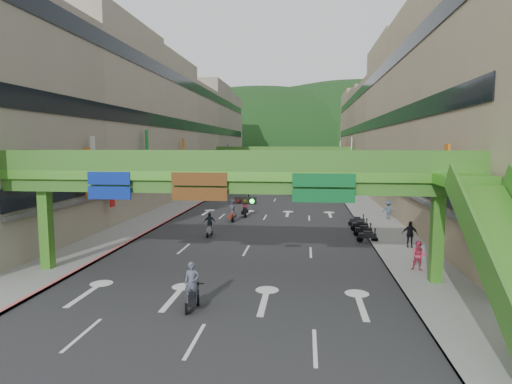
{
  "coord_description": "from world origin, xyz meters",
  "views": [
    {
      "loc": [
        4.08,
        -17.07,
        7.38
      ],
      "look_at": [
        0.0,
        18.0,
        3.5
      ],
      "focal_mm": 30.0,
      "sensor_mm": 36.0,
      "label": 1
    }
  ],
  "objects": [
    {
      "name": "scooter_rider_mid",
      "position": [
        -2.06,
        25.92,
        1.01
      ],
      "size": [
        0.9,
        1.59,
        1.98
      ],
      "color": "black",
      "rests_on": "ground"
    },
    {
      "name": "sidewalk_right",
      "position": [
        11.0,
        50.0,
        0.07
      ],
      "size": [
        4.0,
        140.0,
        0.15
      ],
      "primitive_type": "cube",
      "color": "gray",
      "rests_on": "ground"
    },
    {
      "name": "scooter_rider_near",
      "position": [
        -0.9,
        1.0,
        1.05
      ],
      "size": [
        0.79,
        1.58,
        2.21
      ],
      "color": "black",
      "rests_on": "ground"
    },
    {
      "name": "building_row_left",
      "position": [
        -18.93,
        50.0,
        9.46
      ],
      "size": [
        12.8,
        95.0,
        19.0
      ],
      "color": "#9E937F",
      "rests_on": "ground"
    },
    {
      "name": "ground",
      "position": [
        0.0,
        0.0,
        0.0
      ],
      "size": [
        320.0,
        320.0,
        0.0
      ],
      "primitive_type": "plane",
      "color": "black",
      "rests_on": "ground"
    },
    {
      "name": "pedestrian_red",
      "position": [
        10.65,
        8.0,
        0.86
      ],
      "size": [
        0.97,
        0.84,
        1.72
      ],
      "primitive_type": "imported",
      "rotation": [
        0.0,
        0.0,
        -0.25
      ],
      "color": "#BC314D",
      "rests_on": "ground"
    },
    {
      "name": "building_row_right",
      "position": [
        18.93,
        50.0,
        9.46
      ],
      "size": [
        12.8,
        95.0,
        19.0
      ],
      "color": "gray",
      "rests_on": "ground"
    },
    {
      "name": "road_slab",
      "position": [
        0.0,
        50.0,
        0.01
      ],
      "size": [
        18.0,
        140.0,
        0.02
      ],
      "primitive_type": "cube",
      "color": "#28282B",
      "rests_on": "ground"
    },
    {
      "name": "scooter_rider_left",
      "position": [
        -3.59,
        16.3,
        0.98
      ],
      "size": [
        0.98,
        1.6,
        1.97
      ],
      "color": "gray",
      "rests_on": "ground"
    },
    {
      "name": "bunting_string",
      "position": [
        0.0,
        30.0,
        5.96
      ],
      "size": [
        26.0,
        0.36,
        0.47
      ],
      "color": "black",
      "rests_on": "ground"
    },
    {
      "name": "car_silver",
      "position": [
        -7.0,
        61.03,
        0.74
      ],
      "size": [
        1.92,
        4.6,
        1.48
      ],
      "primitive_type": "imported",
      "rotation": [
        0.0,
        0.0,
        0.08
      ],
      "color": "silver",
      "rests_on": "ground"
    },
    {
      "name": "overpass_far",
      "position": [
        0.0,
        65.0,
        5.4
      ],
      "size": [
        28.0,
        2.2,
        7.1
      ],
      "color": "#4C9E2D",
      "rests_on": "ground"
    },
    {
      "name": "hill_right",
      "position": [
        25.0,
        180.0,
        0.0
      ],
      "size": [
        208.0,
        176.0,
        128.0
      ],
      "primitive_type": "ellipsoid",
      "color": "#1C4419",
      "rests_on": "ground"
    },
    {
      "name": "pedestrian_dark",
      "position": [
        11.5,
        13.85,
        0.93
      ],
      "size": [
        1.15,
        0.63,
        1.87
      ],
      "primitive_type": "imported",
      "rotation": [
        0.0,
        0.0,
        -0.17
      ],
      "color": "black",
      "rests_on": "ground"
    },
    {
      "name": "curb_right",
      "position": [
        9.1,
        50.0,
        0.09
      ],
      "size": [
        0.2,
        140.0,
        0.18
      ],
      "primitive_type": "cube",
      "color": "gray",
      "rests_on": "ground"
    },
    {
      "name": "hill_left",
      "position": [
        -15.0,
        160.0,
        0.0
      ],
      "size": [
        168.0,
        140.0,
        112.0
      ],
      "primitive_type": "ellipsoid",
      "color": "#1C4419",
      "rests_on": "ground"
    },
    {
      "name": "car_yellow",
      "position": [
        1.7,
        47.53,
        0.68
      ],
      "size": [
        2.14,
        4.18,
        1.36
      ],
      "primitive_type": "imported",
      "rotation": [
        0.0,
        0.0,
        -0.14
      ],
      "color": "#E2A50A",
      "rests_on": "ground"
    },
    {
      "name": "overpass_near",
      "position": [
        0.93,
        5.38,
        5.21
      ],
      "size": [
        28.0,
        12.27,
        7.1
      ],
      "color": "#4C9E2D",
      "rests_on": "ground"
    },
    {
      "name": "pedestrian_blue",
      "position": [
        12.2,
        25.58,
        0.9
      ],
      "size": [
        0.96,
        0.76,
        1.8
      ],
      "primitive_type": "imported",
      "rotation": [
        0.0,
        0.0,
        2.84
      ],
      "color": "#374D64",
      "rests_on": "ground"
    },
    {
      "name": "scooter_rider_far",
      "position": [
        -2.92,
        23.19,
        1.12
      ],
      "size": [
        1.0,
        1.58,
        2.19
      ],
      "color": "maroon",
      "rests_on": "ground"
    },
    {
      "name": "sidewalk_left",
      "position": [
        -11.0,
        50.0,
        0.07
      ],
      "size": [
        4.0,
        140.0,
        0.15
      ],
      "primitive_type": "cube",
      "color": "gray",
      "rests_on": "ground"
    },
    {
      "name": "curb_left",
      "position": [
        -9.1,
        50.0,
        0.09
      ],
      "size": [
        0.2,
        140.0,
        0.18
      ],
      "primitive_type": "cube",
      "color": "#CC5959",
      "rests_on": "ground"
    },
    {
      "name": "parked_scooter_row",
      "position": [
        8.8,
        18.83,
        0.52
      ],
      "size": [
        1.6,
        7.15,
        1.08
      ],
      "color": "black",
      "rests_on": "ground"
    }
  ]
}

